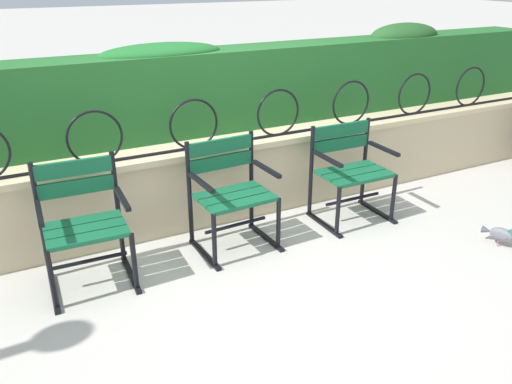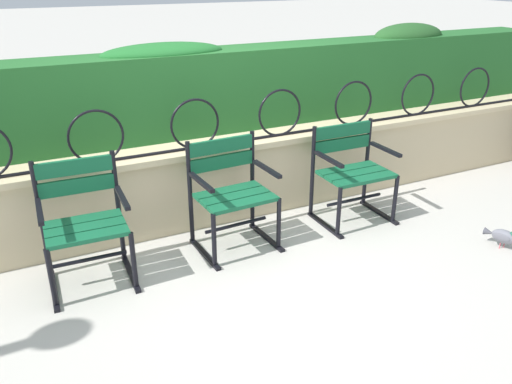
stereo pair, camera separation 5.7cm
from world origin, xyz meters
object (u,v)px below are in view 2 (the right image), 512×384
at_px(park_chair_right, 351,169).
at_px(pigeon_near_chairs, 503,236).
at_px(park_chair_left, 84,220).
at_px(park_chair_centre, 231,191).

xyz_separation_m(park_chair_right, pigeon_near_chairs, (0.77, -1.02, -0.35)).
relative_size(park_chair_left, park_chair_centre, 1.02).
distance_m(park_chair_left, pigeon_near_chairs, 3.21).
bearing_deg(park_chair_right, park_chair_centre, 179.07).
height_order(park_chair_left, park_chair_right, park_chair_left).
height_order(park_chair_right, pigeon_near_chairs, park_chair_right).
xyz_separation_m(park_chair_centre, park_chair_right, (1.13, -0.02, -0.00)).
distance_m(park_chair_left, park_chair_right, 2.26).
relative_size(park_chair_left, pigeon_near_chairs, 3.12).
bearing_deg(park_chair_right, pigeon_near_chairs, -52.96).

